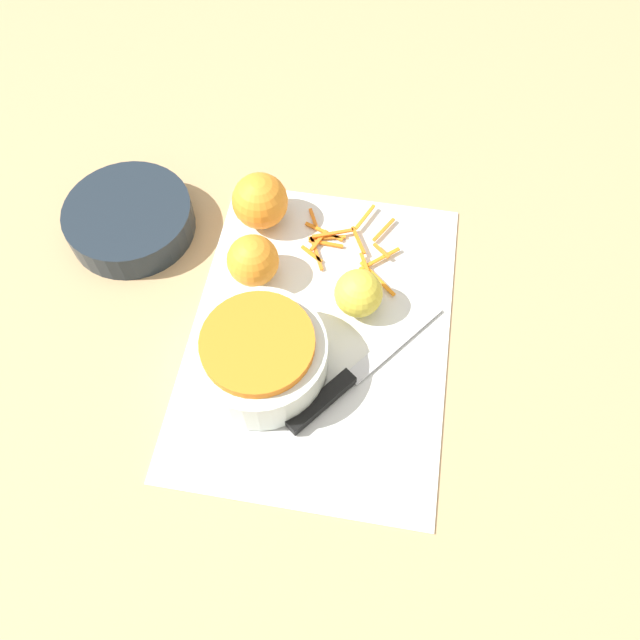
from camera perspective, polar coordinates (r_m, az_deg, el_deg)
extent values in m
plane|color=tan|center=(0.85, 0.00, -1.20)|extent=(4.00, 4.00, 0.00)
cube|color=silver|center=(0.85, 0.00, -1.10)|extent=(0.48, 0.35, 0.01)
cylinder|color=silver|center=(0.79, -5.51, -3.42)|extent=(0.17, 0.17, 0.07)
cylinder|color=orange|center=(0.76, -5.74, -2.17)|extent=(0.14, 0.14, 0.02)
cylinder|color=#1E2833|center=(0.97, -16.99, 8.81)|extent=(0.19, 0.19, 0.05)
cube|color=black|center=(0.79, 0.10, -7.44)|extent=(0.10, 0.08, 0.02)
cube|color=silver|center=(0.84, 6.87, -1.77)|extent=(0.14, 0.12, 0.00)
sphere|color=orange|center=(0.87, -6.15, 5.43)|extent=(0.07, 0.07, 0.07)
sphere|color=orange|center=(0.92, -5.50, 10.77)|extent=(0.08, 0.08, 0.08)
sphere|color=gold|center=(0.84, 3.54, 2.46)|extent=(0.07, 0.07, 0.07)
cube|color=orange|center=(0.93, 0.65, 7.53)|extent=(0.02, 0.05, 0.00)
cube|color=orange|center=(0.93, 0.37, 8.08)|extent=(0.03, 0.06, 0.00)
cube|color=orange|center=(0.89, 4.27, 4.74)|extent=(0.05, 0.03, 0.00)
cube|color=orange|center=(0.92, 3.52, 7.29)|extent=(0.05, 0.03, 0.00)
cube|color=orange|center=(0.94, 5.85, 8.23)|extent=(0.05, 0.03, 0.00)
cube|color=orange|center=(0.92, 1.17, 7.93)|extent=(0.03, 0.06, 0.00)
cube|color=orange|center=(0.90, 5.46, 5.58)|extent=(0.05, 0.06, 0.00)
cube|color=orange|center=(0.89, 5.27, 3.80)|extent=(0.05, 0.06, 0.00)
cube|color=orange|center=(0.92, -0.10, 7.31)|extent=(0.04, 0.02, 0.00)
cube|color=orange|center=(0.92, 0.55, 7.02)|extent=(0.01, 0.05, 0.00)
cube|color=orange|center=(0.95, 4.13, 9.38)|extent=(0.05, 0.03, 0.00)
cube|color=orange|center=(0.95, -0.62, 9.33)|extent=(0.03, 0.02, 0.00)
cube|color=orange|center=(0.91, 5.63, 6.33)|extent=(0.02, 0.03, 0.00)
cube|color=orange|center=(0.91, -0.77, 6.06)|extent=(0.03, 0.04, 0.00)
cube|color=orange|center=(0.91, -0.33, 6.14)|extent=(0.06, 0.03, 0.00)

